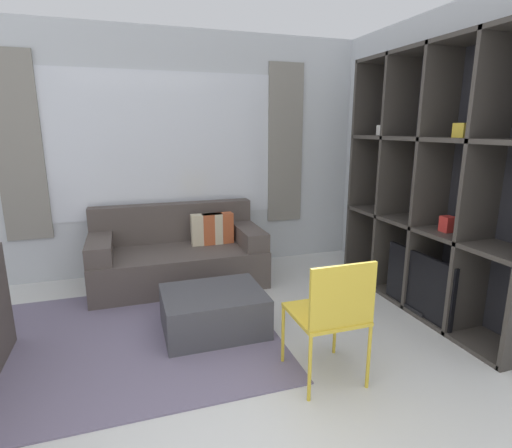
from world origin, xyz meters
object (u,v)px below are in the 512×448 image
(shelving_unit, at_px, (435,188))
(ottoman, at_px, (214,311))
(folding_chair, at_px, (332,310))
(couch_main, at_px, (179,255))

(shelving_unit, height_order, ottoman, shelving_unit)
(shelving_unit, xyz_separation_m, folding_chair, (-1.41, -0.76, -0.61))
(shelving_unit, relative_size, folding_chair, 2.70)
(couch_main, relative_size, folding_chair, 2.07)
(couch_main, distance_m, folding_chair, 2.24)
(ottoman, xyz_separation_m, folding_chair, (0.58, -0.92, 0.35))
(couch_main, distance_m, ottoman, 1.21)
(couch_main, bearing_deg, ottoman, -84.25)
(shelving_unit, distance_m, couch_main, 2.65)
(ottoman, distance_m, folding_chair, 1.14)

